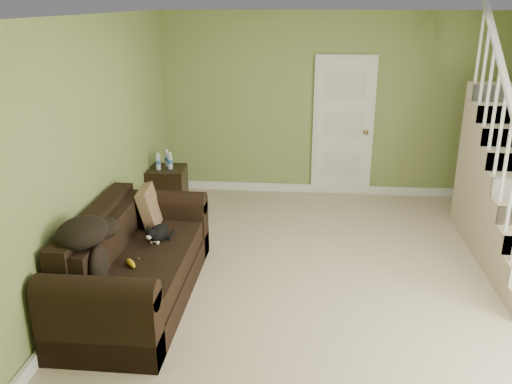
% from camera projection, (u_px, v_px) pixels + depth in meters
% --- Properties ---
extents(floor, '(5.00, 5.50, 0.01)m').
position_uv_depth(floor, '(342.00, 281.00, 5.55)').
color(floor, '#C7B190').
rests_on(floor, ground).
extents(ceiling, '(5.00, 5.50, 0.01)m').
position_uv_depth(ceiling, '(358.00, 15.00, 4.68)').
color(ceiling, white).
rests_on(ceiling, wall_back).
extents(wall_back, '(5.00, 0.04, 2.60)m').
position_uv_depth(wall_back, '(337.00, 106.00, 7.70)').
color(wall_back, olive).
rests_on(wall_back, floor).
extents(wall_front, '(5.00, 0.04, 2.60)m').
position_uv_depth(wall_front, '(388.00, 321.00, 2.54)').
color(wall_front, olive).
rests_on(wall_front, floor).
extents(wall_left, '(0.04, 5.50, 2.60)m').
position_uv_depth(wall_left, '(94.00, 153.00, 5.35)').
color(wall_left, olive).
rests_on(wall_left, floor).
extents(baseboard_back, '(5.00, 0.04, 0.12)m').
position_uv_depth(baseboard_back, '(333.00, 189.00, 8.09)').
color(baseboard_back, white).
rests_on(baseboard_back, floor).
extents(baseboard_left, '(0.04, 5.50, 0.12)m').
position_uv_depth(baseboard_left, '(109.00, 265.00, 5.76)').
color(baseboard_left, white).
rests_on(baseboard_left, floor).
extents(door, '(0.86, 0.12, 2.02)m').
position_uv_depth(door, '(343.00, 127.00, 7.75)').
color(door, white).
rests_on(door, floor).
extents(sofa, '(0.96, 2.22, 0.88)m').
position_uv_depth(sofa, '(133.00, 267.00, 5.14)').
color(sofa, black).
rests_on(sofa, floor).
extents(side_table, '(0.54, 0.54, 0.84)m').
position_uv_depth(side_table, '(167.00, 189.00, 7.32)').
color(side_table, black).
rests_on(side_table, floor).
extents(cat, '(0.23, 0.44, 0.21)m').
position_uv_depth(cat, '(158.00, 233.00, 5.32)').
color(cat, black).
rests_on(cat, sofa).
extents(banana, '(0.15, 0.18, 0.05)m').
position_uv_depth(banana, '(131.00, 263.00, 4.84)').
color(banana, gold).
rests_on(banana, sofa).
extents(throw_pillow, '(0.24, 0.44, 0.44)m').
position_uv_depth(throw_pillow, '(150.00, 207.00, 5.69)').
color(throw_pillow, '#503220').
rests_on(throw_pillow, sofa).
extents(throw_blanket, '(0.55, 0.64, 0.22)m').
position_uv_depth(throw_blanket, '(82.00, 232.00, 4.48)').
color(throw_blanket, black).
rests_on(throw_blanket, sofa).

